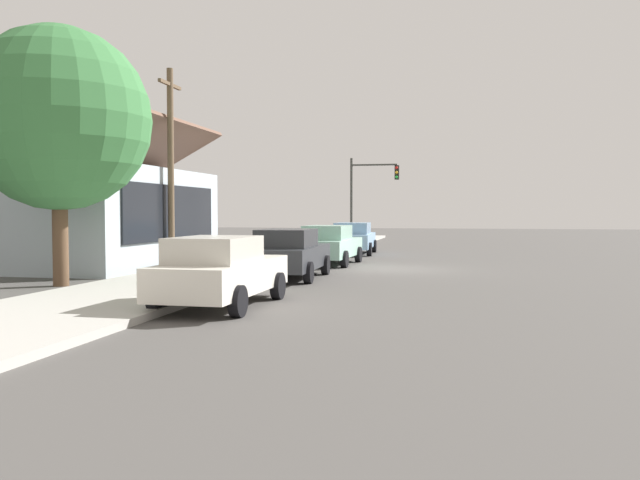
% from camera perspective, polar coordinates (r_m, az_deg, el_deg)
% --- Properties ---
extents(ground_plane, '(120.00, 120.00, 0.00)m').
position_cam_1_polar(ground_plane, '(24.58, 6.23, -2.53)').
color(ground_plane, '#4C4947').
extents(sidewalk_curb, '(60.00, 4.20, 0.16)m').
position_cam_1_polar(sidewalk_curb, '(25.73, -6.28, -2.13)').
color(sidewalk_curb, '#B2AFA8').
rests_on(sidewalk_curb, ground).
extents(car_ivory, '(4.59, 2.05, 1.59)m').
position_cam_1_polar(car_ivory, '(14.89, -8.64, -2.66)').
color(car_ivory, silver).
rests_on(car_ivory, ground).
extents(car_charcoal, '(4.59, 2.08, 1.59)m').
position_cam_1_polar(car_charcoal, '(20.94, -2.68, -1.15)').
color(car_charcoal, '#2D3035').
rests_on(car_charcoal, ground).
extents(car_seafoam, '(4.66, 2.15, 1.59)m').
position_cam_1_polar(car_seafoam, '(26.46, 0.83, -0.39)').
color(car_seafoam, '#9ED1BC').
rests_on(car_seafoam, ground).
extents(car_skyblue, '(4.96, 2.24, 1.59)m').
position_cam_1_polar(car_skyblue, '(33.08, 2.92, 0.18)').
color(car_skyblue, '#8CB7E0').
rests_on(car_skyblue, ground).
extents(storefront_building, '(10.48, 7.31, 5.81)m').
position_cam_1_polar(storefront_building, '(27.80, -19.30, 2.16)').
color(storefront_building, '#ADBCC6').
rests_on(storefront_building, ground).
extents(shade_tree, '(5.23, 5.23, 7.40)m').
position_cam_1_polar(shade_tree, '(20.40, -21.77, 9.71)').
color(shade_tree, brown).
rests_on(shade_tree, ground).
extents(traffic_light_main, '(0.37, 2.79, 5.20)m').
position_cam_1_polar(traffic_light_main, '(37.57, 4.34, 4.53)').
color(traffic_light_main, '#383833').
rests_on(traffic_light_main, ground).
extents(utility_pole_wooden, '(1.80, 0.24, 7.50)m').
position_cam_1_polar(utility_pole_wooden, '(25.48, -12.83, 6.44)').
color(utility_pole_wooden, brown).
rests_on(utility_pole_wooden, ground).
extents(fire_hydrant_red, '(0.22, 0.22, 0.71)m').
position_cam_1_polar(fire_hydrant_red, '(29.69, -0.98, -0.69)').
color(fire_hydrant_red, red).
rests_on(fire_hydrant_red, sidewalk_curb).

